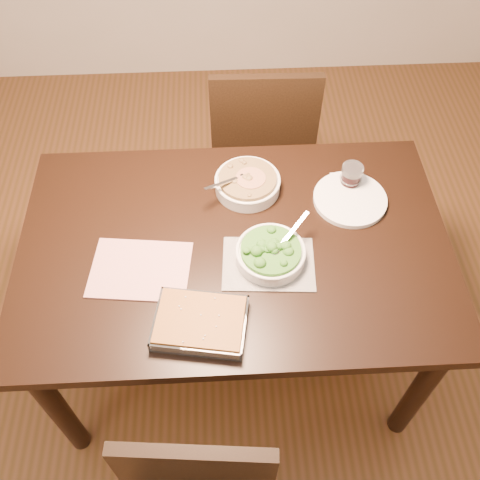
{
  "coord_description": "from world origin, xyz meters",
  "views": [
    {
      "loc": [
        -0.04,
        -1.04,
        2.13
      ],
      "look_at": [
        0.02,
        -0.03,
        0.8
      ],
      "focal_mm": 40.0,
      "sensor_mm": 36.0,
      "label": 1
    }
  ],
  "objects_px": {
    "broccoli_bowl": "(271,253)",
    "dinner_plate": "(350,199)",
    "chair_far": "(262,139)",
    "table": "(235,260)",
    "wine_tumbler": "(351,176)",
    "baking_dish": "(200,323)",
    "stew_bowl": "(248,183)"
  },
  "relations": [
    {
      "from": "broccoli_bowl",
      "to": "dinner_plate",
      "type": "distance_m",
      "value": 0.37
    },
    {
      "from": "broccoli_bowl",
      "to": "chair_far",
      "type": "bearing_deg",
      "value": 87.0
    },
    {
      "from": "table",
      "to": "wine_tumbler",
      "type": "relative_size",
      "value": 16.65
    },
    {
      "from": "table",
      "to": "broccoli_bowl",
      "type": "relative_size",
      "value": 6.37
    },
    {
      "from": "baking_dish",
      "to": "dinner_plate",
      "type": "bearing_deg",
      "value": 51.34
    },
    {
      "from": "broccoli_bowl",
      "to": "stew_bowl",
      "type": "bearing_deg",
      "value": 100.09
    },
    {
      "from": "baking_dish",
      "to": "table",
      "type": "bearing_deg",
      "value": 79.09
    },
    {
      "from": "table",
      "to": "wine_tumbler",
      "type": "height_order",
      "value": "wine_tumbler"
    },
    {
      "from": "table",
      "to": "dinner_plate",
      "type": "distance_m",
      "value": 0.45
    },
    {
      "from": "wine_tumbler",
      "to": "table",
      "type": "bearing_deg",
      "value": -150.44
    },
    {
      "from": "wine_tumbler",
      "to": "chair_far",
      "type": "relative_size",
      "value": 0.09
    },
    {
      "from": "baking_dish",
      "to": "chair_far",
      "type": "xyz_separation_m",
      "value": [
        0.26,
        1.05,
        -0.25
      ]
    },
    {
      "from": "stew_bowl",
      "to": "wine_tumbler",
      "type": "height_order",
      "value": "same"
    },
    {
      "from": "stew_bowl",
      "to": "chair_far",
      "type": "height_order",
      "value": "chair_far"
    },
    {
      "from": "baking_dish",
      "to": "chair_far",
      "type": "height_order",
      "value": "chair_far"
    },
    {
      "from": "stew_bowl",
      "to": "broccoli_bowl",
      "type": "xyz_separation_m",
      "value": [
        0.05,
        -0.3,
        -0.0
      ]
    },
    {
      "from": "broccoli_bowl",
      "to": "baking_dish",
      "type": "bearing_deg",
      "value": -134.11
    },
    {
      "from": "wine_tumbler",
      "to": "dinner_plate",
      "type": "bearing_deg",
      "value": -98.84
    },
    {
      "from": "stew_bowl",
      "to": "baking_dish",
      "type": "xyz_separation_m",
      "value": [
        -0.17,
        -0.53,
        -0.01
      ]
    },
    {
      "from": "baking_dish",
      "to": "chair_far",
      "type": "bearing_deg",
      "value": 85.47
    },
    {
      "from": "dinner_plate",
      "to": "chair_far",
      "type": "height_order",
      "value": "chair_far"
    },
    {
      "from": "chair_far",
      "to": "baking_dish",
      "type": "bearing_deg",
      "value": 77.17
    },
    {
      "from": "baking_dish",
      "to": "wine_tumbler",
      "type": "distance_m",
      "value": 0.75
    },
    {
      "from": "table",
      "to": "baking_dish",
      "type": "bearing_deg",
      "value": -110.56
    },
    {
      "from": "stew_bowl",
      "to": "broccoli_bowl",
      "type": "height_order",
      "value": "stew_bowl"
    },
    {
      "from": "table",
      "to": "baking_dish",
      "type": "distance_m",
      "value": 0.34
    },
    {
      "from": "table",
      "to": "broccoli_bowl",
      "type": "xyz_separation_m",
      "value": [
        0.11,
        -0.07,
        0.13
      ]
    },
    {
      "from": "chair_far",
      "to": "wine_tumbler",
      "type": "bearing_deg",
      "value": 118.57
    },
    {
      "from": "table",
      "to": "baking_dish",
      "type": "relative_size",
      "value": 4.81
    },
    {
      "from": "wine_tumbler",
      "to": "chair_far",
      "type": "distance_m",
      "value": 0.64
    },
    {
      "from": "stew_bowl",
      "to": "wine_tumbler",
      "type": "xyz_separation_m",
      "value": [
        0.36,
        0.0,
        0.02
      ]
    },
    {
      "from": "wine_tumbler",
      "to": "dinner_plate",
      "type": "height_order",
      "value": "wine_tumbler"
    }
  ]
}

